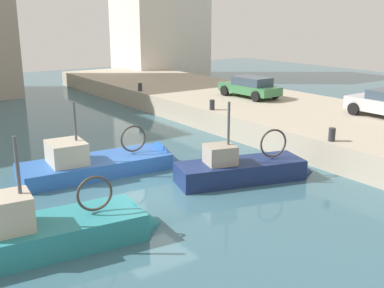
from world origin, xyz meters
The scene contains 10 objects.
water_surface centered at (0.00, 0.00, 0.00)m, with size 80.00×80.00×0.00m, color #386070.
quay_wall centered at (11.50, 0.00, 0.60)m, with size 9.00×56.00×1.20m, color #ADA08C.
fishing_boat_blue centered at (-0.42, 3.00, 0.12)m, with size 6.86×2.74×3.93m.
fishing_boat_navy centered at (3.68, -1.01, 0.10)m, with size 5.92×3.08×3.88m.
fishing_boat_teal centered at (-4.33, -2.04, 0.11)m, with size 6.57×2.57×4.08m.
parked_car_green centered at (11.75, 7.83, 1.87)m, with size 2.01×4.16×1.29m.
mooring_bollard_south centered at (7.35, -2.00, 1.48)m, with size 0.28×0.28×0.55m, color #2D2D33.
mooring_bollard_mid centered at (7.35, 6.00, 1.48)m, with size 0.28×0.28×0.55m, color #2D2D33.
mooring_bollard_north centered at (7.35, 14.00, 1.48)m, with size 0.28×0.28×0.55m, color #2D2D33.
waterfront_building_west centered at (17.28, 27.52, 7.55)m, with size 8.46×6.58×15.06m.
Camera 1 is at (-7.90, -13.71, 6.15)m, focal length 43.57 mm.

